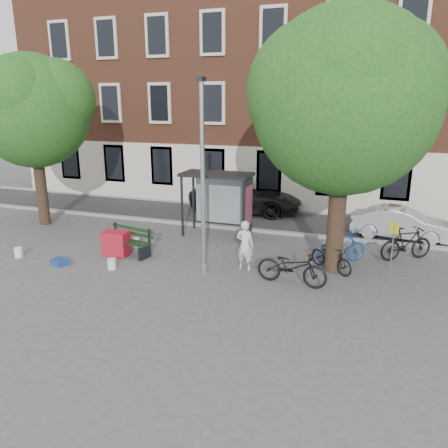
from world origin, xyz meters
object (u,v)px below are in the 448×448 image
(bike_b, at_px, (341,247))
(car_silver, at_px, (401,223))
(car_dark, at_px, (246,197))
(bike_a, at_px, (292,267))
(bike_c, at_px, (331,258))
(red_stand, at_px, (116,243))
(notice_sign, at_px, (393,237))
(bike_d, at_px, (406,244))
(bus_shelter, at_px, (227,190))
(lamppost, at_px, (203,189))
(bench, at_px, (128,242))
(painter, at_px, (245,245))

(bike_b, bearing_deg, car_silver, -61.87)
(car_dark, bearing_deg, bike_b, -139.37)
(bike_a, xyz_separation_m, car_dark, (-3.90, 8.29, 0.20))
(bike_c, distance_m, red_stand, 7.60)
(notice_sign, bearing_deg, bike_d, 92.79)
(bike_a, distance_m, red_stand, 6.53)
(bus_shelter, relative_size, bike_d, 1.42)
(bike_b, height_order, car_silver, car_silver)
(bike_a, bearing_deg, bike_d, -38.68)
(bike_a, bearing_deg, red_stand, 91.25)
(red_stand, xyz_separation_m, notice_sign, (9.39, 1.58, 0.73))
(bike_a, relative_size, bike_b, 1.18)
(bike_c, bearing_deg, bike_d, -13.50)
(bike_d, xyz_separation_m, car_silver, (-0.07, 2.61, 0.03))
(lamppost, relative_size, car_silver, 1.58)
(bike_b, bearing_deg, bus_shelter, 38.13)
(bus_shelter, xyz_separation_m, car_dark, (-0.38, 4.12, -1.15))
(bench, xyz_separation_m, bike_c, (7.17, 0.79, 0.01))
(lamppost, distance_m, bike_a, 3.65)
(bus_shelter, relative_size, bike_b, 1.54)
(bike_a, bearing_deg, notice_sign, -48.03)
(lamppost, xyz_separation_m, bench, (-3.24, 0.68, -2.33))
(bike_d, bearing_deg, painter, 84.95)
(bench, height_order, bike_a, bike_a)
(bus_shelter, bearing_deg, bike_c, -30.06)
(bus_shelter, relative_size, red_stand, 3.17)
(bike_d, bearing_deg, car_silver, -31.57)
(bike_b, height_order, notice_sign, notice_sign)
(lamppost, distance_m, bus_shelter, 4.24)
(lamppost, bearing_deg, painter, 29.04)
(lamppost, bearing_deg, bench, 168.07)
(bike_c, height_order, car_silver, car_silver)
(lamppost, bearing_deg, bike_c, 20.58)
(bus_shelter, xyz_separation_m, car_silver, (6.84, 1.89, -1.28))
(bike_d, distance_m, red_stand, 10.33)
(car_silver, bearing_deg, bike_d, -173.41)
(painter, xyz_separation_m, bike_a, (1.71, -0.73, -0.27))
(bike_b, bearing_deg, notice_sign, -133.95)
(bike_c, bearing_deg, car_dark, 73.74)
(lamppost, height_order, car_silver, lamppost)
(lamppost, height_order, bike_d, lamppost)
(painter, relative_size, notice_sign, 1.00)
(bus_shelter, bearing_deg, bike_d, -5.91)
(car_silver, distance_m, notice_sign, 4.02)
(lamppost, distance_m, bike_d, 7.48)
(bike_c, height_order, red_stand, bike_c)
(bus_shelter, xyz_separation_m, bike_a, (3.51, -4.17, -1.34))
(painter, relative_size, bike_b, 0.91)
(bike_d, bearing_deg, lamppost, 85.14)
(bus_shelter, distance_m, bike_a, 5.62)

